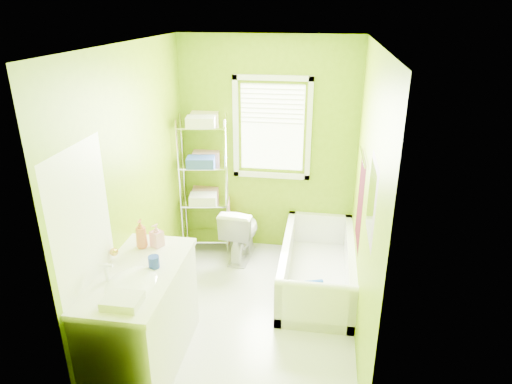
% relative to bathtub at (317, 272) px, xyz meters
% --- Properties ---
extents(ground, '(2.90, 2.90, 0.00)m').
position_rel_bathtub_xyz_m(ground, '(-0.67, -0.60, -0.17)').
color(ground, silver).
rests_on(ground, ground).
extents(room_envelope, '(2.14, 2.94, 2.62)m').
position_rel_bathtub_xyz_m(room_envelope, '(-0.67, -0.60, 1.38)').
color(room_envelope, '#6D9207').
rests_on(room_envelope, ground).
extents(window, '(0.92, 0.05, 1.22)m').
position_rel_bathtub_xyz_m(window, '(-0.62, 0.82, 1.45)').
color(window, white).
rests_on(window, ground).
extents(door, '(0.09, 0.80, 2.00)m').
position_rel_bathtub_xyz_m(door, '(-1.70, -1.60, 0.83)').
color(door, white).
rests_on(door, ground).
extents(right_wall_decor, '(0.04, 1.48, 1.17)m').
position_rel_bathtub_xyz_m(right_wall_decor, '(0.37, -0.62, 1.15)').
color(right_wall_decor, '#3A060D').
rests_on(right_wall_decor, ground).
extents(bathtub, '(0.77, 1.64, 0.53)m').
position_rel_bathtub_xyz_m(bathtub, '(0.00, 0.00, 0.00)').
color(bathtub, white).
rests_on(bathtub, ground).
extents(toilet, '(0.44, 0.71, 0.70)m').
position_rel_bathtub_xyz_m(toilet, '(-0.94, 0.49, 0.18)').
color(toilet, white).
rests_on(toilet, ground).
extents(vanity, '(0.63, 1.23, 1.18)m').
position_rel_bathtub_xyz_m(vanity, '(-1.42, -1.41, 0.32)').
color(vanity, silver).
rests_on(vanity, ground).
extents(wire_shelf_unit, '(0.62, 0.51, 1.73)m').
position_rel_bathtub_xyz_m(wire_shelf_unit, '(-1.40, 0.67, 0.89)').
color(wire_shelf_unit, silver).
rests_on(wire_shelf_unit, ground).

